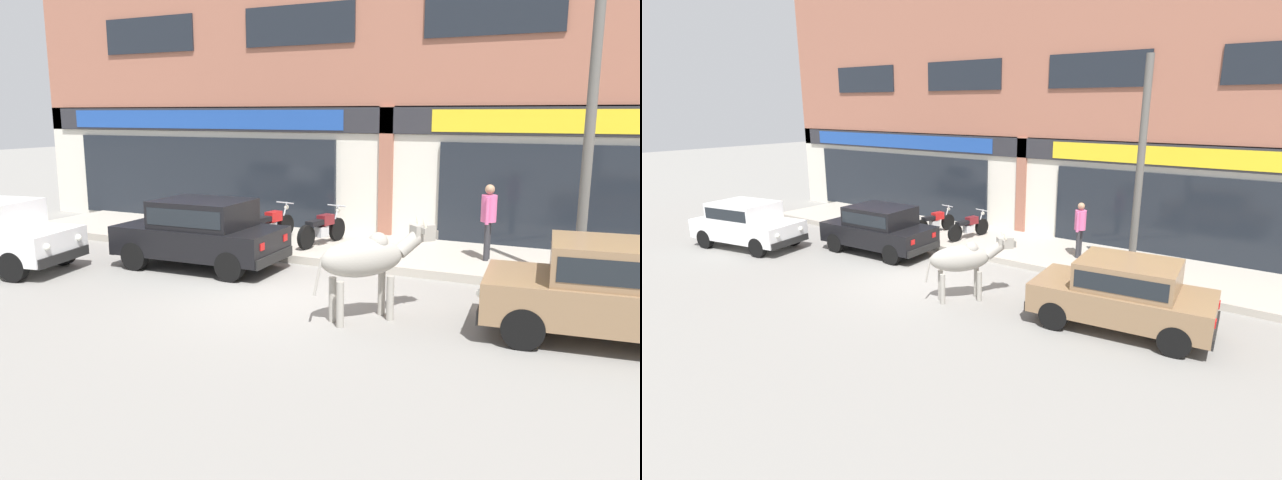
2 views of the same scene
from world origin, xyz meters
TOP-DOWN VIEW (x-y plane):
  - ground_plane at (0.00, 0.00)m, footprint 90.00×90.00m
  - sidewalk at (0.00, 3.79)m, footprint 19.00×3.18m
  - shop_building at (0.01, 5.64)m, footprint 23.00×1.40m
  - cow at (1.85, -0.62)m, footprint 1.60×1.74m
  - car_0 at (-2.54, 1.05)m, footprint 3.67×1.73m
  - car_1 at (-6.46, -0.96)m, footprint 3.79×2.17m
  - car_2 at (5.37, -0.02)m, footprint 3.72×1.93m
  - motorcycle_0 at (-2.25, 3.42)m, footprint 0.58×1.81m
  - motorcycle_1 at (-0.90, 3.52)m, footprint 0.61×1.80m
  - pedestrian at (2.89, 3.63)m, footprint 0.32×0.50m
  - utility_pole at (4.75, 2.50)m, footprint 0.18×0.18m

SIDE VIEW (x-z plane):
  - ground_plane at x=0.00m, z-range 0.00..0.00m
  - sidewalk at x=0.00m, z-range 0.00..0.18m
  - motorcycle_0 at x=-2.25m, z-range 0.13..1.00m
  - motorcycle_1 at x=-0.90m, z-range 0.13..1.00m
  - car_0 at x=-2.54m, z-range 0.08..1.54m
  - car_1 at x=-6.46m, z-range 0.08..1.54m
  - car_2 at x=5.37m, z-range 0.08..1.54m
  - cow at x=1.85m, z-range 0.20..1.81m
  - pedestrian at x=2.89m, z-range 0.36..1.96m
  - utility_pole at x=4.75m, z-range 0.18..5.56m
  - shop_building at x=0.01m, z-range -0.22..8.84m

